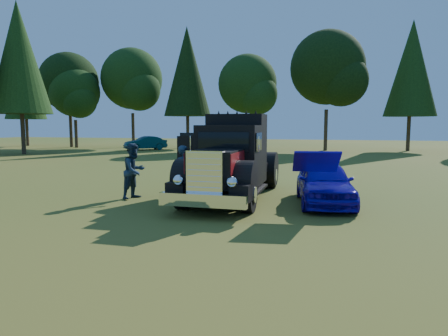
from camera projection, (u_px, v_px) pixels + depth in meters
ground at (186, 207)px, 12.77m from camera, size 120.00×120.00×0.00m
treeline at (247, 74)px, 39.25m from camera, size 72.10×24.04×13.84m
diamond_t_truck at (231, 163)px, 14.05m from camera, size 3.36×7.16×3.00m
hotrod_coupe at (324, 183)px, 13.14m from camera, size 2.23×4.42×1.89m
spectator_near at (185, 174)px, 13.52m from camera, size 0.68×0.82×1.92m
spectator_far at (134, 171)px, 14.13m from camera, size 0.99×1.13×1.97m
distant_teal_car at (146, 143)px, 41.42m from camera, size 4.14×4.05×1.42m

